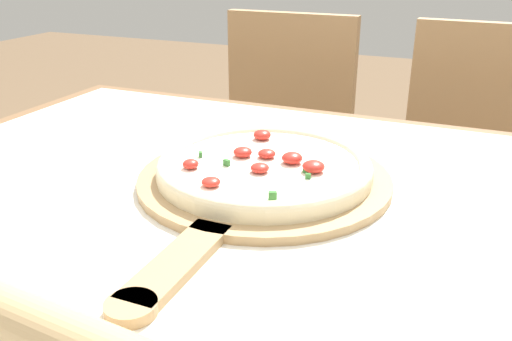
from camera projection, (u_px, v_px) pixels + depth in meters
The scene contains 7 objects.
dining_table at pixel (228, 284), 0.73m from camera, with size 1.18×0.99×0.73m.
towel_cloth at pixel (227, 213), 0.69m from camera, with size 1.10×0.91×0.00m.
pizza_peel at pixel (259, 184), 0.75m from camera, with size 0.36×0.52×0.01m.
pizza at pixel (264, 166), 0.76m from camera, with size 0.30×0.30×0.03m.
rolling_pin at pixel (47, 331), 0.44m from camera, with size 0.43×0.08×0.05m.
chair_left at pixel (278, 149), 1.56m from camera, with size 0.40×0.40×0.87m.
chair_right at pixel (471, 177), 1.37m from camera, with size 0.42×0.42×0.87m.
Camera 1 is at (0.27, -0.55, 1.05)m, focal length 38.00 mm.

